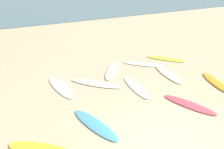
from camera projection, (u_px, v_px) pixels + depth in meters
The scene contains 12 objects.
ground_plane at pixel (171, 144), 5.50m from camera, with size 120.00×120.00×0.00m, color #C6B28E.
ocean_water at pixel (12, 8), 35.84m from camera, with size 120.00×40.00×0.08m, color slate.
surfboard_0 at pixel (96, 83), 8.73m from camera, with size 0.55×2.53×0.07m, color white.
surfboard_1 at pixel (112, 70), 10.08m from camera, with size 0.53×2.40×0.08m, color white.
surfboard_3 at pixel (136, 87), 8.43m from camera, with size 0.53×2.14×0.06m, color white.
surfboard_4 at pixel (215, 82), 8.84m from camera, with size 0.52×2.00×0.09m, color gold.
surfboard_5 at pixel (95, 124), 6.21m from camera, with size 0.49×2.12×0.06m, color #479ED3.
surfboard_6 at pixel (167, 74), 9.68m from camera, with size 0.57×2.31×0.07m, color #F0E2C1.
surfboard_7 at pixel (189, 104), 7.22m from camera, with size 0.51×2.01×0.07m, color #E4495E.
surfboard_8 at pixel (60, 87), 8.46m from camera, with size 0.56×2.44×0.06m, color white.
surfboard_9 at pixel (144, 64), 10.83m from camera, with size 0.56×2.41×0.06m, color silver.
surfboard_10 at pixel (165, 59), 11.59m from camera, with size 0.57×2.25×0.07m, color yellow.
Camera 1 is at (-3.62, -2.53, 4.23)m, focal length 30.09 mm.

